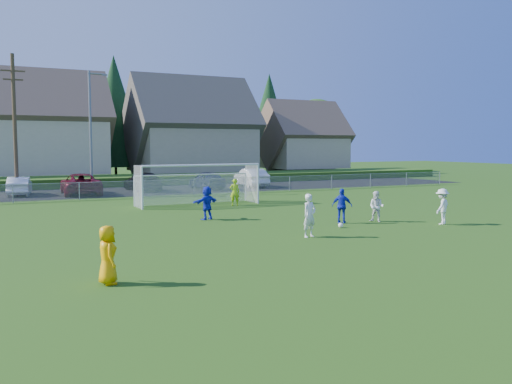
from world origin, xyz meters
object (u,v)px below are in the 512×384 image
player_blue_b (207,203)px  car_c (81,184)px  soccer_goal (197,178)px  player_white_a (309,216)px  player_white_b (377,207)px  soccer_ball (341,225)px  car_d (143,182)px  car_b (20,186)px  goalkeeper (235,192)px  player_blue_a (342,206)px  car_e (207,180)px  referee (107,255)px  car_f (251,178)px  player_white_c (442,207)px

player_blue_b → car_c: bearing=-99.6°
soccer_goal → player_white_a: bearing=-90.6°
player_white_b → player_blue_b: player_blue_b is taller
player_white_a → soccer_ball: bearing=15.6°
player_white_b → car_d: player_white_b is taller
player_blue_b → car_b: (-7.43, 17.97, -0.14)m
soccer_ball → soccer_goal: size_ratio=0.03×
soccer_ball → goalkeeper: size_ratio=0.14×
player_blue_a → car_d: (-3.56, 21.96, -0.08)m
player_white_a → player_blue_a: player_white_a is taller
goalkeeper → car_e: 12.53m
referee → player_blue_b: (6.85, 10.35, 0.04)m
referee → player_white_a: bearing=-67.1°
player_white_a → soccer_goal: (0.13, 13.02, 0.77)m
soccer_ball → car_b: bearing=116.9°
soccer_ball → car_c: bearing=109.4°
car_e → player_blue_a: bearing=83.6°
player_white_b → car_b: (-14.31, 22.31, -0.05)m
car_d → car_f: 9.49m
car_b → car_e: bearing=-175.7°
soccer_ball → player_blue_b: player_blue_b is taller
referee → car_d: bearing=-17.5°
player_blue_b → car_c: 17.04m
player_white_b → player_white_c: bearing=17.3°
soccer_goal → player_blue_b: bearing=-106.3°
player_white_b → player_blue_b: 8.14m
goalkeeper → soccer_goal: bearing=-17.7°
referee → player_white_b: (13.73, 6.01, -0.05)m
player_white_b → car_d: (-5.27, 22.34, -0.00)m
player_white_a → car_f: size_ratio=0.36×
player_white_b → car_f: (4.22, 22.09, 0.06)m
car_b → car_f: 18.53m
player_white_a → player_white_c: 7.29m
car_d → car_c: bearing=13.2°
player_white_a → car_d: (-0.14, 24.55, -0.13)m
soccer_ball → player_blue_a: bearing=52.4°
soccer_ball → player_white_c: (4.75, -1.23, 0.71)m
goalkeeper → soccer_goal: soccer_goal is taller
referee → car_e: size_ratio=0.35×
soccer_ball → car_e: car_e is taller
car_e → soccer_goal: 11.76m
car_f → referee: bearing=63.1°
player_white_b → car_d: 22.96m
referee → car_b: referee is taller
player_blue_b → car_b: size_ratio=0.40×
car_d → referee: bearing=72.0°
goalkeeper → car_e: bearing=-82.8°
soccer_goal → car_c: bearing=117.2°
player_white_c → player_white_a: bearing=-24.0°
goalkeeper → car_b: (-11.17, 12.98, -0.13)m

